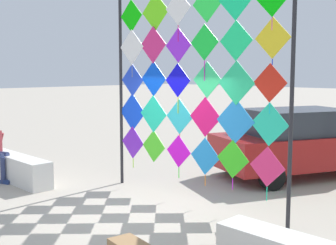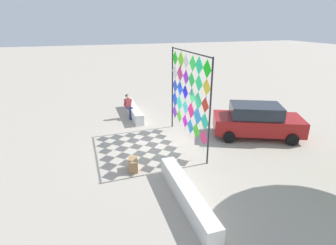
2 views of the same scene
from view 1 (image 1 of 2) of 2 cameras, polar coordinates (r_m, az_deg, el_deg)
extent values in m
plane|color=#ADA393|center=(8.30, -4.64, -11.65)|extent=(120.00, 120.00, 0.00)
cube|color=silver|center=(11.78, -20.45, -5.01)|extent=(4.03, 0.50, 0.62)
cylinder|color=#232328|center=(10.20, -6.06, 4.12)|extent=(0.07, 0.07, 4.32)
cylinder|color=#232328|center=(7.38, 15.63, 2.97)|extent=(0.07, 0.07, 4.32)
cube|color=#6E1ECD|center=(10.01, -4.56, -2.55)|extent=(0.73, 0.02, 0.73)
cylinder|color=#86E516|center=(10.10, -4.49, -5.20)|extent=(0.02, 0.02, 0.21)
cube|color=#46D624|center=(9.49, -1.85, -3.07)|extent=(0.69, 0.02, 0.69)
cube|color=#D80ED9|center=(9.02, 1.37, -3.72)|extent=(0.67, 0.02, 0.67)
cylinder|color=#18E516|center=(9.12, 1.41, -6.45)|extent=(0.02, 0.02, 0.22)
cube|color=#1F88DC|center=(8.53, 4.79, -4.35)|extent=(0.72, 0.02, 0.72)
cylinder|color=orange|center=(8.64, 4.80, -7.39)|extent=(0.02, 0.02, 0.22)
cube|color=#33CD1E|center=(8.12, 8.31, -4.68)|extent=(0.71, 0.02, 0.71)
cylinder|color=#CC16E5|center=(8.23, 8.30, -7.80)|extent=(0.02, 0.02, 0.21)
cube|color=#E62A69|center=(7.75, 12.63, -5.58)|extent=(0.70, 0.02, 0.70)
cylinder|color=#16E5A0|center=(7.87, 12.59, -8.93)|extent=(0.02, 0.02, 0.25)
cube|color=#0D41F3|center=(9.93, -4.58, 1.34)|extent=(0.84, 0.02, 0.84)
cube|color=#1CDEAD|center=(9.40, -1.89, 1.12)|extent=(0.80, 0.02, 0.80)
cylinder|color=#E5164B|center=(9.49, -1.83, -2.54)|extent=(0.02, 0.02, 0.42)
cube|color=#2AC4D5|center=(8.91, 1.48, 0.78)|extent=(0.71, 0.02, 0.71)
cylinder|color=red|center=(8.98, 1.51, -2.34)|extent=(0.02, 0.02, 0.27)
cube|color=#EF1269|center=(8.43, 4.81, 0.72)|extent=(0.76, 0.02, 0.76)
cylinder|color=#16E594|center=(8.52, 4.81, -3.26)|extent=(0.02, 0.02, 0.43)
cube|color=#2288DE|center=(8.00, 8.63, 0.20)|extent=(0.83, 0.02, 0.83)
cube|color=#1FCDA1|center=(7.62, 12.90, -0.23)|extent=(0.74, 0.02, 0.74)
cube|color=blue|center=(9.88, -4.59, 5.46)|extent=(0.72, 0.02, 0.72)
cylinder|color=yellow|center=(9.91, -4.52, 2.78)|extent=(0.02, 0.02, 0.21)
cube|color=#0747ED|center=(9.38, -1.86, 5.65)|extent=(0.74, 0.02, 0.74)
cube|color=#0C0BEF|center=(8.87, 1.26, 5.46)|extent=(0.68, 0.02, 0.68)
cylinder|color=yellow|center=(8.90, 1.30, 2.23)|extent=(0.02, 0.02, 0.33)
cube|color=#34E380|center=(8.39, 5.06, 5.49)|extent=(0.69, 0.02, 0.69)
cube|color=#24CF82|center=(7.94, 8.78, 5.05)|extent=(0.79, 0.02, 0.79)
cube|color=red|center=(7.56, 12.96, 5.00)|extent=(0.65, 0.02, 0.65)
cylinder|color=#16D5E5|center=(7.59, 12.92, 1.83)|extent=(0.02, 0.02, 0.19)
cube|color=white|center=(9.89, -4.68, 9.65)|extent=(0.77, 0.02, 0.77)
cylinder|color=yellow|center=(9.89, -4.61, 6.62)|extent=(0.02, 0.02, 0.27)
cube|color=#DC2675|center=(9.40, -1.94, 9.95)|extent=(0.77, 0.02, 0.77)
cylinder|color=#16E58C|center=(9.39, -1.88, 6.91)|extent=(0.02, 0.02, 0.23)
cube|color=#9325F6|center=(8.91, 1.33, 9.91)|extent=(0.69, 0.02, 0.69)
cube|color=#17DE3A|center=(8.43, 4.71, 10.26)|extent=(0.68, 0.02, 0.68)
cylinder|color=#E516C1|center=(8.42, 4.72, 6.67)|extent=(0.02, 0.02, 0.38)
cube|color=#1BEC7F|center=(8.00, 8.74, 10.37)|extent=(0.71, 0.02, 0.71)
cube|color=yellow|center=(7.57, 13.30, 10.54)|extent=(0.68, 0.02, 0.68)
cylinder|color=#1634E5|center=(7.56, 13.24, 6.57)|extent=(0.02, 0.02, 0.37)
cube|color=#08D005|center=(9.97, -4.74, 13.51)|extent=(0.70, 0.02, 0.70)
cube|color=#67EE17|center=(9.44, -1.66, 14.05)|extent=(0.79, 0.02, 0.79)
cube|color=white|center=(8.97, 1.28, 14.54)|extent=(0.66, 0.02, 0.66)
cylinder|color=#E5166C|center=(8.92, 1.32, 11.39)|extent=(0.02, 0.02, 0.32)
cube|color=#27F94A|center=(8.48, 5.04, 15.01)|extent=(0.70, 0.02, 0.70)
cylinder|color=#E516E0|center=(7.60, 13.25, 12.26)|extent=(0.02, 0.02, 0.21)
cylinder|color=navy|center=(11.01, -20.45, -5.80)|extent=(0.11, 0.11, 0.62)
cube|color=navy|center=(11.03, -20.17, -7.18)|extent=(0.26, 0.18, 0.09)
cylinder|color=navy|center=(11.13, -19.84, -5.64)|extent=(0.11, 0.11, 0.62)
cylinder|color=navy|center=(11.18, -20.55, -3.84)|extent=(0.36, 0.25, 0.13)
cube|color=navy|center=(11.15, -19.56, -7.01)|extent=(0.26, 0.18, 0.09)
cylinder|color=#993338|center=(11.33, -20.69, -1.97)|extent=(0.19, 0.14, 0.31)
cube|color=maroon|center=(11.53, 16.77, -3.28)|extent=(3.42, 4.68, 0.77)
cube|color=#282D38|center=(11.35, 16.27, 0.11)|extent=(2.46, 2.86, 0.61)
cylinder|color=black|center=(13.21, 19.35, -3.83)|extent=(0.44, 0.62, 0.57)
cylinder|color=black|center=(11.57, 8.12, -4.96)|extent=(0.44, 0.62, 0.57)
cylinder|color=black|center=(10.04, 13.21, -6.87)|extent=(0.44, 0.62, 0.57)
camera|label=2|loc=(6.06, 117.85, 25.58)|focal=28.27mm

